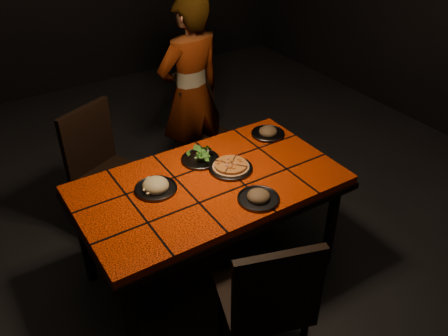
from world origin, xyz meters
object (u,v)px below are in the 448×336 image
plate_pasta (156,187)px  diner (191,94)px  chair_near (268,300)px  chair_far_right (206,129)px  dining_table (210,192)px  plate_pizza (231,167)px  chair_far_left (102,164)px

plate_pasta → diner: bearing=50.7°
chair_near → chair_far_right: chair_near is taller
chair_far_right → plate_pasta: 1.25m
chair_near → dining_table: bearing=-82.1°
dining_table → chair_near: 0.82m
dining_table → plate_pizza: size_ratio=4.98×
chair_far_left → chair_far_right: chair_far_left is taller
plate_pizza → plate_pasta: (-0.49, 0.06, 0.00)m
dining_table → chair_near: (-0.14, -0.79, -0.12)m
chair_far_left → plate_pizza: 1.00m
chair_near → diner: diner is taller
chair_far_left → plate_pizza: chair_far_left is taller
plate_pizza → plate_pasta: size_ratio=1.28×
diner → plate_pizza: size_ratio=4.94×
dining_table → plate_pasta: 0.34m
chair_far_left → plate_pasta: bearing=-107.0°
chair_near → plate_pizza: 0.92m
chair_far_left → chair_far_right: 0.96m
diner → plate_pasta: (-0.77, -0.94, -0.03)m
chair_far_right → chair_near: bearing=-127.6°
diner → plate_pasta: size_ratio=6.33×
chair_near → plate_pasta: (-0.17, 0.89, 0.22)m
plate_pasta → chair_far_right: bearing=45.3°
chair_near → plate_pizza: bearing=-93.1°
dining_table → plate_pizza: 0.21m
chair_far_left → plate_pasta: chair_far_left is taller
chair_far_right → diner: size_ratio=0.53×
chair_near → chair_far_left: bearing=-62.9°
chair_near → diner: 1.94m
dining_table → chair_far_right: bearing=60.4°
diner → chair_near: bearing=64.5°
plate_pasta → plate_pizza: bearing=-7.0°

